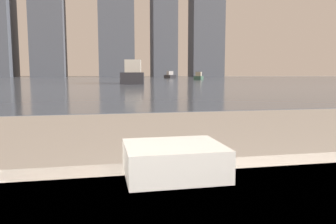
% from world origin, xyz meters
% --- Properties ---
extents(towel_stack, '(0.25, 0.21, 0.08)m').
position_xyz_m(towel_stack, '(-0.14, 0.90, 0.61)').
color(towel_stack, white).
rests_on(towel_stack, bathtub).
extents(harbor_water, '(180.00, 110.00, 0.01)m').
position_xyz_m(harbor_water, '(0.00, 62.00, 0.01)').
color(harbor_water, slate).
rests_on(harbor_water, ground_plane).
extents(harbor_boat_0, '(1.83, 3.98, 1.44)m').
position_xyz_m(harbor_boat_0, '(13.58, 66.10, 0.52)').
color(harbor_boat_0, '#2D2D33').
rests_on(harbor_boat_0, harbor_water).
extents(harbor_boat_2, '(2.62, 5.70, 2.06)m').
position_xyz_m(harbor_boat_2, '(2.49, 29.20, 0.74)').
color(harbor_boat_2, '#2D2D33').
rests_on(harbor_boat_2, harbor_water).
extents(harbor_boat_4, '(2.31, 3.29, 1.17)m').
position_xyz_m(harbor_boat_4, '(14.15, 47.78, 0.42)').
color(harbor_boat_4, '#335647').
rests_on(harbor_boat_4, harbor_water).
extents(skyline_tower_1, '(7.02, 13.75, 40.38)m').
position_xyz_m(skyline_tower_1, '(-31.78, 118.00, 20.19)').
color(skyline_tower_1, '#4C515B').
rests_on(skyline_tower_1, ground_plane).
extents(skyline_tower_2, '(10.72, 11.21, 29.57)m').
position_xyz_m(skyline_tower_2, '(-17.30, 118.00, 14.78)').
color(skyline_tower_2, '#4C515B').
rests_on(skyline_tower_2, ground_plane).
extents(skyline_tower_3, '(11.98, 11.57, 42.03)m').
position_xyz_m(skyline_tower_3, '(5.11, 118.00, 21.01)').
color(skyline_tower_3, '#4C515B').
rests_on(skyline_tower_3, ground_plane).
extents(skyline_tower_4, '(8.72, 8.26, 34.72)m').
position_xyz_m(skyline_tower_4, '(22.21, 118.00, 17.36)').
color(skyline_tower_4, '#4C515B').
rests_on(skyline_tower_4, ground_plane).
extents(skyline_tower_5, '(11.81, 7.96, 44.69)m').
position_xyz_m(skyline_tower_5, '(38.24, 118.00, 22.35)').
color(skyline_tower_5, '#4C515B').
rests_on(skyline_tower_5, ground_plane).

